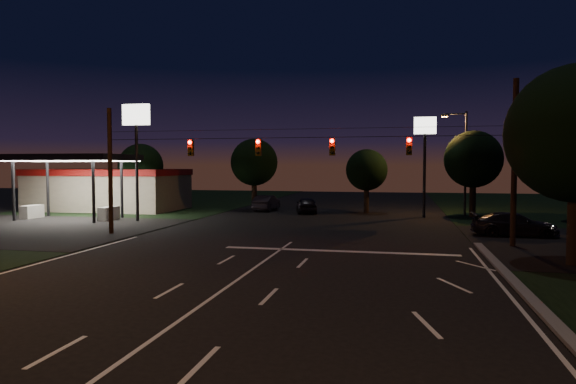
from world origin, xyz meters
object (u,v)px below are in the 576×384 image
(car_oncoming_b, at_px, (266,203))
(car_cross, at_px, (514,225))
(car_oncoming_a, at_px, (306,205))
(utility_pole_right, at_px, (512,247))

(car_oncoming_b, xyz_separation_m, car_cross, (19.52, -14.13, -0.01))
(car_oncoming_a, bearing_deg, car_oncoming_b, -35.23)
(utility_pole_right, height_order, car_cross, utility_pole_right)
(car_oncoming_b, height_order, car_cross, car_oncoming_b)
(car_oncoming_b, bearing_deg, car_oncoming_a, 160.89)
(car_oncoming_b, bearing_deg, utility_pole_right, 137.34)
(car_oncoming_a, xyz_separation_m, car_cross, (15.30, -12.50, -0.01))
(car_oncoming_b, bearing_deg, car_cross, 146.09)
(car_oncoming_a, bearing_deg, car_cross, 126.61)
(utility_pole_right, relative_size, car_oncoming_a, 2.07)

